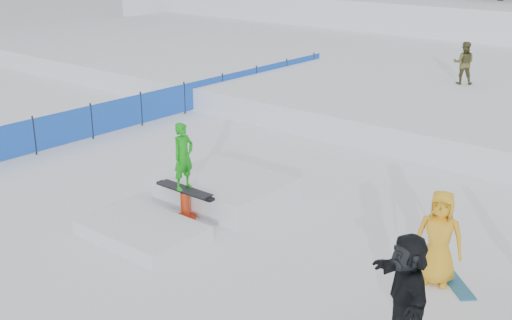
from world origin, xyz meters
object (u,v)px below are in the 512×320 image
Objects in this scene: safety_fence at (184,98)px; jib_rail_feature at (204,197)px; spectator_yellow at (439,238)px; spectator_dark at (406,292)px; walker_olive at (464,63)px.

jib_rail_feature reaches higher than safety_fence.
spectator_dark is at bearing -94.33° from spectator_yellow.
walker_olive is 15.17m from spectator_dark.
walker_olive reaches higher than spectator_yellow.
walker_olive is at bearing 152.74° from spectator_dark.
safety_fence is at bearing 139.39° from spectator_yellow.
safety_fence is 13.96m from spectator_dark.
safety_fence is 10.76× the size of walker_olive.
safety_fence is 9.46× the size of spectator_yellow.
safety_fence is at bearing -168.39° from spectator_dark.
spectator_yellow is 0.38× the size of jib_rail_feature.
safety_fence is at bearing 23.68° from walker_olive.
walker_olive is 12.58m from jib_rail_feature.
jib_rail_feature is at bearing -41.18° from safety_fence.
spectator_dark is (11.95, -7.19, 0.35)m from safety_fence.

